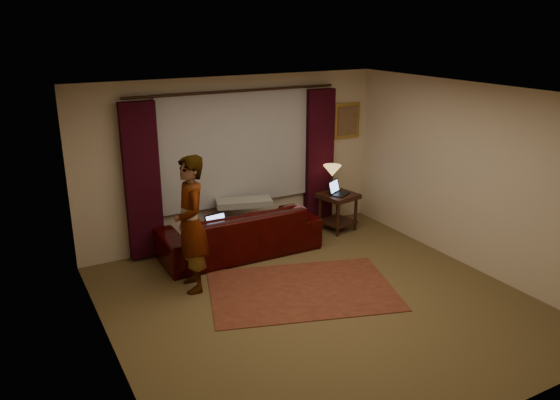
% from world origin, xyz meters
% --- Properties ---
extents(floor, '(5.00, 5.00, 0.01)m').
position_xyz_m(floor, '(0.00, 0.00, -0.01)').
color(floor, brown).
rests_on(floor, ground).
extents(ceiling, '(5.00, 5.00, 0.02)m').
position_xyz_m(ceiling, '(0.00, 0.00, 2.60)').
color(ceiling, silver).
rests_on(ceiling, ground).
extents(wall_back, '(5.00, 0.02, 2.60)m').
position_xyz_m(wall_back, '(0.00, 2.50, 1.30)').
color(wall_back, beige).
rests_on(wall_back, ground).
extents(wall_front, '(5.00, 0.02, 2.60)m').
position_xyz_m(wall_front, '(0.00, -2.50, 1.30)').
color(wall_front, beige).
rests_on(wall_front, ground).
extents(wall_left, '(0.02, 5.00, 2.60)m').
position_xyz_m(wall_left, '(-2.50, 0.00, 1.30)').
color(wall_left, beige).
rests_on(wall_left, ground).
extents(wall_right, '(0.02, 5.00, 2.60)m').
position_xyz_m(wall_right, '(2.50, 0.00, 1.30)').
color(wall_right, beige).
rests_on(wall_right, ground).
extents(sheer_curtain, '(2.50, 0.05, 1.80)m').
position_xyz_m(sheer_curtain, '(0.00, 2.44, 1.50)').
color(sheer_curtain, '#A8A8AF').
rests_on(sheer_curtain, wall_back).
extents(drape_left, '(0.50, 0.14, 2.30)m').
position_xyz_m(drape_left, '(-1.50, 2.39, 1.18)').
color(drape_left, black).
rests_on(drape_left, floor).
extents(drape_right, '(0.50, 0.14, 2.30)m').
position_xyz_m(drape_right, '(1.50, 2.39, 1.18)').
color(drape_right, black).
rests_on(drape_right, floor).
extents(curtain_rod, '(0.04, 0.04, 3.40)m').
position_xyz_m(curtain_rod, '(0.00, 2.39, 2.38)').
color(curtain_rod, '#311E12').
rests_on(curtain_rod, wall_back).
extents(picture_frame, '(0.50, 0.04, 0.60)m').
position_xyz_m(picture_frame, '(2.10, 2.47, 1.75)').
color(picture_frame, '#B78D3A').
rests_on(picture_frame, wall_back).
extents(sofa, '(2.41, 1.05, 0.97)m').
position_xyz_m(sofa, '(-0.22, 1.89, 0.48)').
color(sofa, black).
rests_on(sofa, floor).
extents(throw_blanket, '(0.91, 0.57, 0.10)m').
position_xyz_m(throw_blanket, '(-0.03, 2.13, 0.97)').
color(throw_blanket, gray).
rests_on(throw_blanket, sofa).
extents(clothing_pile, '(0.48, 0.38, 0.19)m').
position_xyz_m(clothing_pile, '(0.60, 1.70, 0.58)').
color(clothing_pile, '#844D62').
rests_on(clothing_pile, sofa).
extents(laptop_sofa, '(0.37, 0.40, 0.24)m').
position_xyz_m(laptop_sofa, '(-0.62, 1.69, 0.60)').
color(laptop_sofa, black).
rests_on(laptop_sofa, sofa).
extents(area_rug, '(2.77, 2.25, 0.01)m').
position_xyz_m(area_rug, '(-0.01, 0.39, 0.01)').
color(area_rug, brown).
rests_on(area_rug, floor).
extents(end_table, '(0.65, 0.65, 0.64)m').
position_xyz_m(end_table, '(1.64, 1.99, 0.32)').
color(end_table, black).
rests_on(end_table, floor).
extents(tiffany_lamp, '(0.38, 0.38, 0.48)m').
position_xyz_m(tiffany_lamp, '(1.56, 2.08, 0.88)').
color(tiffany_lamp, olive).
rests_on(tiffany_lamp, end_table).
extents(laptop_table, '(0.45, 0.46, 0.23)m').
position_xyz_m(laptop_table, '(1.64, 1.94, 0.76)').
color(laptop_table, black).
rests_on(laptop_table, end_table).
extents(person, '(0.59, 0.59, 1.80)m').
position_xyz_m(person, '(-1.23, 1.14, 0.90)').
color(person, gray).
rests_on(person, floor).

